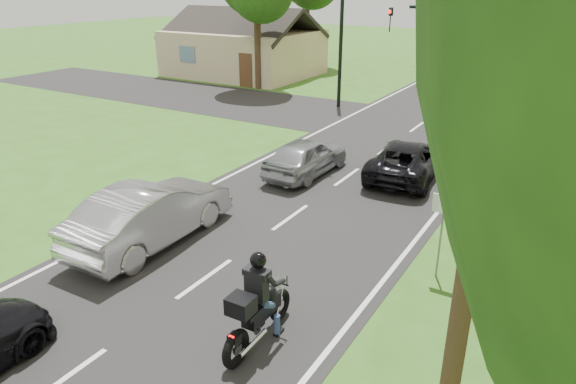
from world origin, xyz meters
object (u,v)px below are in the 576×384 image
Objects in this scene: traffic_signal at (493,48)px; sign_white at (443,216)px; dark_suv at (408,159)px; sign_green at (512,135)px; utility_pole_near at (490,127)px; motorcycle_rider at (257,309)px; silver_suv at (306,156)px; silver_sedan at (151,213)px.

traffic_signal is 11.39m from sign_white.
sign_green is at bearing -154.53° from dark_suv.
utility_pole_near is 13.50m from sign_green.
motorcycle_rider is 15.66m from traffic_signal.
sign_green is (2.51, 12.25, 0.81)m from motorcycle_rider.
utility_pole_near is at bearing 130.33° from silver_suv.
utility_pole_near is at bearing -73.24° from sign_white.
silver_sedan is (-4.25, -8.40, 0.17)m from dark_suv.
sign_green reaches higher than silver_sedan.
motorcycle_rider is at bearing -101.57° from sign_green.
sign_green reaches higher than motorcycle_rider.
sign_green is at bearing 95.72° from utility_pole_near.
silver_suv is at bearing 22.41° from dark_suv.
utility_pole_near reaches higher than sign_white.
sign_green reaches higher than dark_suv.
silver_sedan reaches higher than silver_suv.
utility_pole_near is at bearing 160.58° from silver_sedan.
sign_white reaches higher than silver_suv.
sign_green is at bearing -127.29° from silver_sedan.
motorcycle_rider is 0.46× the size of silver_sedan.
silver_sedan is at bearing 155.67° from motorcycle_rider.
utility_pole_near reaches higher than silver_suv.
silver_sedan is 0.79× the size of traffic_signal.
dark_suv is 0.94× the size of silver_sedan.
motorcycle_rider is at bearing 155.40° from silver_sedan.
traffic_signal is 4.24m from sign_green.
traffic_signal is at bearing -115.17° from silver_sedan.
dark_suv is 0.73× the size of traffic_signal.
motorcycle_rider is 0.57× the size of silver_suv.
sign_white is at bearing 106.76° from utility_pole_near.
sign_white and sign_green have the same top height.
dark_suv is 12.79m from utility_pole_near.
dark_suv is 3.69m from sign_green.
dark_suv is 0.47× the size of utility_pole_near.
sign_white is 1.00× the size of sign_green.
utility_pole_near is at bearing 106.51° from dark_suv.
sign_white is (7.13, 2.21, 0.76)m from silver_sedan.
traffic_signal is (4.76, 6.50, 3.44)m from silver_suv.
sign_green is (7.33, 10.21, 0.76)m from silver_sedan.
motorcycle_rider is 0.23× the size of utility_pole_near.
silver_suv is 0.40× the size of utility_pole_near.
silver_suv reaches higher than dark_suv.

